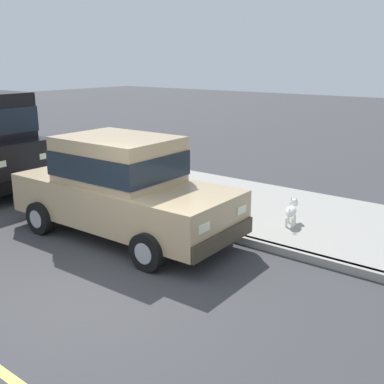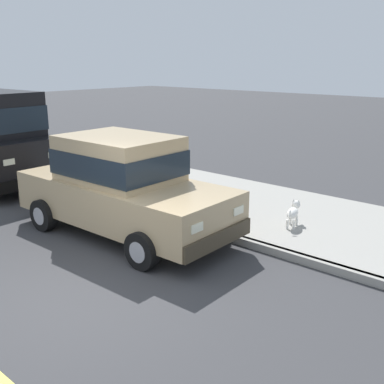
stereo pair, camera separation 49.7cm
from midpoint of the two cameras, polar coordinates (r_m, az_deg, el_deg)
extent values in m
plane|color=#38383A|center=(6.98, -11.76, -12.57)|extent=(80.00, 80.00, 0.00)
cube|color=gray|center=(9.03, 4.60, -5.04)|extent=(0.16, 64.00, 0.14)
cube|color=#99968E|center=(10.45, 10.52, -2.32)|extent=(3.60, 64.00, 0.14)
cube|color=tan|center=(9.00, -6.71, -0.94)|extent=(1.91, 4.54, 0.76)
cube|color=tan|center=(8.87, -7.32, 4.13)|extent=(1.63, 2.14, 0.84)
cube|color=#19232D|center=(8.89, -7.31, 3.73)|extent=(1.67, 2.18, 0.46)
cube|color=#3E3527|center=(7.71, 4.76, -5.69)|extent=(1.77, 0.24, 0.28)
cube|color=#3E3527|center=(10.71, -14.82, 0.04)|extent=(1.77, 0.24, 0.28)
cylinder|color=black|center=(8.88, 3.86, -3.67)|extent=(0.24, 0.65, 0.64)
cylinder|color=#9E9EA3|center=(8.88, 3.86, -3.67)|extent=(0.25, 0.36, 0.35)
cylinder|color=black|center=(7.59, -4.25, -7.16)|extent=(0.24, 0.65, 0.64)
cylinder|color=#9E9EA3|center=(7.59, -4.25, -7.16)|extent=(0.25, 0.36, 0.35)
cylinder|color=black|center=(10.68, -8.32, -0.43)|extent=(0.24, 0.65, 0.64)
cylinder|color=#9E9EA3|center=(10.68, -8.32, -0.43)|extent=(0.25, 0.36, 0.35)
cylinder|color=black|center=(9.63, -16.29, -2.72)|extent=(0.24, 0.65, 0.64)
cylinder|color=#9E9EA3|center=(9.63, -16.29, -2.72)|extent=(0.25, 0.36, 0.35)
cube|color=#EAEACC|center=(8.01, 7.30, -2.23)|extent=(0.28, 0.09, 0.14)
cube|color=#EAEACC|center=(7.14, 2.43, -4.38)|extent=(0.28, 0.09, 0.14)
cube|color=black|center=(11.82, -17.75, 1.27)|extent=(1.87, 0.26, 0.28)
cylinder|color=black|center=(13.06, -16.31, 2.09)|extent=(0.24, 0.65, 0.64)
cylinder|color=#9E9EA3|center=(13.06, -16.31, 2.09)|extent=(0.25, 0.36, 0.35)
cube|color=#EAEACC|center=(11.99, -15.55, 4.47)|extent=(0.28, 0.09, 0.14)
cube|color=#EAEACC|center=(11.37, -20.38, 3.45)|extent=(0.28, 0.09, 0.14)
ellipsoid|color=white|center=(9.30, 13.69, -2.55)|extent=(0.48, 0.32, 0.20)
cylinder|color=white|center=(9.50, 13.42, -3.35)|extent=(0.05, 0.05, 0.18)
cylinder|color=white|center=(9.48, 14.13, -3.44)|extent=(0.05, 0.05, 0.18)
cylinder|color=white|center=(9.24, 13.08, -3.87)|extent=(0.05, 0.05, 0.18)
cylinder|color=white|center=(9.22, 13.81, -3.96)|extent=(0.05, 0.05, 0.18)
sphere|color=white|center=(9.54, 14.06, -1.53)|extent=(0.17, 0.17, 0.17)
ellipsoid|color=gray|center=(9.63, 14.15, -1.50)|extent=(0.13, 0.10, 0.06)
cone|color=white|center=(9.52, 13.79, -1.02)|extent=(0.06, 0.06, 0.07)
cone|color=white|center=(9.50, 14.38, -1.09)|extent=(0.06, 0.06, 0.07)
cylinder|color=white|center=(9.04, 13.39, -2.67)|extent=(0.12, 0.07, 0.13)
camera|label=1|loc=(0.25, -88.40, 0.45)|focal=43.64mm
camera|label=2|loc=(0.25, 91.60, -0.45)|focal=43.64mm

